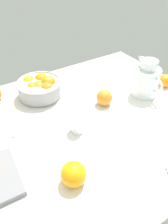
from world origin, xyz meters
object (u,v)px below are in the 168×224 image
object	(u,v)px
juice_pitcher	(146,82)
juice_glass	(78,124)
loose_orange_4	(74,174)
fruit_bowl	(40,87)
loose_orange_2	(104,98)
loose_orange_3	(165,81)
spoon	(15,140)

from	to	relation	value
juice_pitcher	juice_glass	bearing A→B (deg)	-173.37
juice_pitcher	loose_orange_4	size ratio (longest dim) A/B	2.27
fruit_bowl	juice_glass	world-z (taller)	fruit_bowl
juice_pitcher	loose_orange_4	world-z (taller)	juice_pitcher
loose_orange_2	loose_orange_3	size ratio (longest dim) A/B	1.12
juice_glass	spoon	size ratio (longest dim) A/B	0.59
loose_orange_2	loose_orange_3	world-z (taller)	loose_orange_2
juice_pitcher	loose_orange_4	xyz separation A→B (cm)	(-58.20, -26.17, -2.83)
loose_orange_3	fruit_bowl	bearing A→B (deg)	155.41
juice_pitcher	loose_orange_4	bearing A→B (deg)	-155.79
fruit_bowl	loose_orange_2	world-z (taller)	fruit_bowl
fruit_bowl	loose_orange_2	distance (cm)	33.32
spoon	loose_orange_3	bearing A→B (deg)	-2.62
juice_pitcher	spoon	size ratio (longest dim) A/B	1.40
fruit_bowl	spoon	size ratio (longest dim) A/B	1.61
juice_glass	loose_orange_4	world-z (taller)	loose_orange_4
juice_pitcher	loose_orange_2	xyz separation A→B (cm)	(-23.23, 3.96, -3.23)
juice_glass	fruit_bowl	bearing A→B (deg)	94.87
loose_orange_4	juice_pitcher	bearing A→B (deg)	24.21
loose_orange_2	juice_glass	bearing A→B (deg)	-156.32
juice_glass	spoon	xyz separation A→B (cm)	(-24.94, 8.40, -3.19)
fruit_bowl	juice_pitcher	size ratio (longest dim) A/B	1.15
juice_glass	loose_orange_2	xyz separation A→B (cm)	(20.66, 9.06, 0.35)
loose_orange_4	loose_orange_3	bearing A→B (deg)	19.37
juice_glass	loose_orange_4	size ratio (longest dim) A/B	0.96
juice_glass	loose_orange_3	distance (cm)	58.84
spoon	juice_glass	bearing A→B (deg)	-18.62
juice_pitcher	loose_orange_2	world-z (taller)	juice_pitcher
loose_orange_2	spoon	world-z (taller)	loose_orange_2
loose_orange_2	loose_orange_3	bearing A→B (deg)	-6.73
loose_orange_3	loose_orange_4	world-z (taller)	loose_orange_4
juice_glass	loose_orange_2	size ratio (longest dim) A/B	1.06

